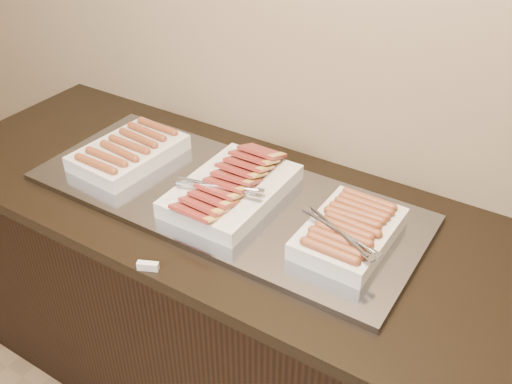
{
  "coord_description": "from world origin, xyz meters",
  "views": [
    {
      "loc": [
        0.81,
        0.99,
        1.9
      ],
      "look_at": [
        0.09,
        2.13,
        0.97
      ],
      "focal_mm": 40.0,
      "sensor_mm": 36.0,
      "label": 1
    }
  ],
  "objects_px": {
    "counter": "(233,306)",
    "dish_left": "(129,151)",
    "warming_tray": "(224,197)",
    "dish_center": "(231,188)",
    "dish_right": "(349,231)"
  },
  "relations": [
    {
      "from": "counter",
      "to": "dish_left",
      "type": "distance_m",
      "value": 0.64
    },
    {
      "from": "dish_left",
      "to": "dish_center",
      "type": "xyz_separation_m",
      "value": [
        0.41,
        -0.0,
        0.0
      ]
    },
    {
      "from": "counter",
      "to": "dish_center",
      "type": "height_order",
      "value": "dish_center"
    },
    {
      "from": "counter",
      "to": "dish_right",
      "type": "height_order",
      "value": "dish_right"
    },
    {
      "from": "dish_left",
      "to": "dish_center",
      "type": "distance_m",
      "value": 0.41
    },
    {
      "from": "warming_tray",
      "to": "dish_center",
      "type": "bearing_deg",
      "value": -5.81
    },
    {
      "from": "dish_left",
      "to": "warming_tray",
      "type": "bearing_deg",
      "value": 3.75
    },
    {
      "from": "warming_tray",
      "to": "dish_left",
      "type": "relative_size",
      "value": 3.32
    },
    {
      "from": "dish_center",
      "to": "dish_right",
      "type": "bearing_deg",
      "value": -0.6
    },
    {
      "from": "dish_center",
      "to": "counter",
      "type": "bearing_deg",
      "value": 161.47
    },
    {
      "from": "counter",
      "to": "dish_left",
      "type": "bearing_deg",
      "value": -180.0
    },
    {
      "from": "dish_right",
      "to": "warming_tray",
      "type": "bearing_deg",
      "value": -179.89
    },
    {
      "from": "warming_tray",
      "to": "dish_left",
      "type": "bearing_deg",
      "value": -180.0
    },
    {
      "from": "dish_left",
      "to": "dish_center",
      "type": "bearing_deg",
      "value": 3.3
    },
    {
      "from": "counter",
      "to": "warming_tray",
      "type": "distance_m",
      "value": 0.46
    }
  ]
}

